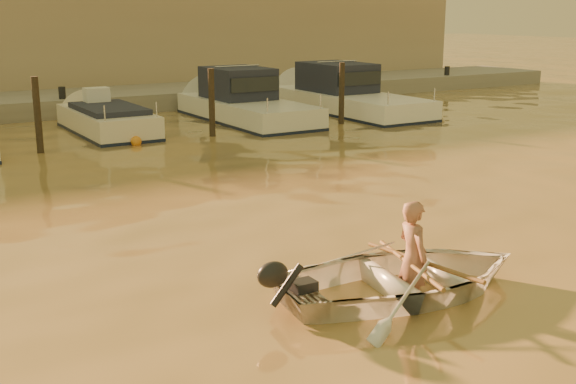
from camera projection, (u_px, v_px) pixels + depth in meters
ground_plane at (362, 364)px, 7.69m from camera, size 160.00×160.00×0.00m
dinghy at (406, 277)px, 9.52m from camera, size 3.81×2.96×0.72m
person at (413, 258)px, 9.50m from camera, size 0.45×0.62×1.57m
outboard_motor at (302, 291)px, 8.94m from camera, size 0.95×0.52×0.70m
oar_port at (422, 262)px, 9.57m from camera, size 0.20×2.10×0.13m
oar_starboard at (409, 264)px, 9.50m from camera, size 0.71×2.01×0.13m
moored_boat_3 at (108, 126)px, 22.06m from camera, size 1.87×5.48×0.95m
moored_boat_4 at (247, 102)px, 24.39m from camera, size 2.35×7.20×1.75m
moored_boat_5 at (348, 95)px, 26.51m from camera, size 2.45×8.16×1.75m
piling_2 at (38, 119)px, 18.81m from camera, size 0.18×0.18×2.20m
piling_3 at (212, 106)px, 21.32m from camera, size 0.18×0.18×2.20m
piling_4 at (342, 96)px, 23.68m from camera, size 0.18×0.18×2.20m
fender_d at (136, 141)px, 20.12m from camera, size 0.30×0.30×0.30m
fender_e at (285, 129)px, 22.28m from camera, size 0.30×0.30×0.30m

